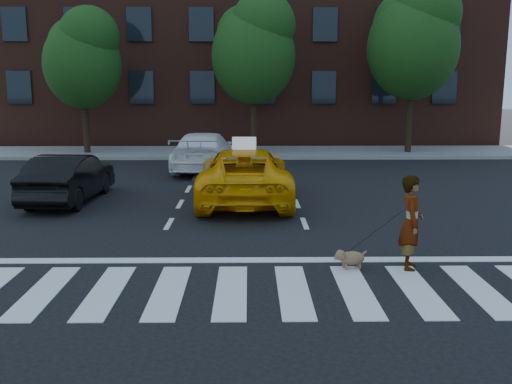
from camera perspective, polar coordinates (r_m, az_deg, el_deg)
ground at (r=9.27m, az=-2.50°, el=-9.89°), size 120.00×120.00×0.00m
crosswalk at (r=9.27m, az=-2.50°, el=-9.86°), size 13.00×2.40×0.01m
stop_line at (r=10.78m, az=-2.24°, el=-6.82°), size 12.00×0.30×0.01m
sidewalk_far at (r=26.35m, az=-1.34°, el=3.99°), size 30.00×4.00×0.15m
building at (r=33.76m, az=-1.25°, el=15.61°), size 26.00×10.00×12.00m
tree_left at (r=26.68m, az=-16.94°, el=13.00°), size 3.39×3.38×6.50m
tree_mid at (r=25.70m, az=-0.17°, el=14.48°), size 3.69×3.69×7.10m
tree_right at (r=26.72m, az=15.55°, el=14.84°), size 4.00×4.00×7.70m
taxi at (r=15.86m, az=-1.18°, el=1.73°), size 2.54×5.39×1.49m
black_sedan at (r=16.64m, az=-18.20°, el=1.35°), size 1.61×4.12×1.34m
white_suv at (r=21.52m, az=-5.22°, el=4.07°), size 2.32×5.06×1.43m
woman at (r=10.46m, az=15.26°, el=-2.98°), size 0.53×0.69×1.69m
dog at (r=10.38m, az=9.33°, el=-6.49°), size 0.63×0.33×0.36m
taxi_sign at (r=15.54m, az=-1.19°, el=4.90°), size 0.65×0.29×0.32m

